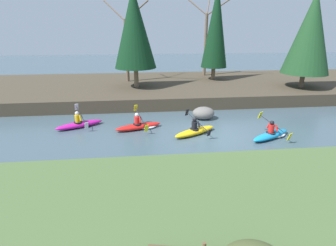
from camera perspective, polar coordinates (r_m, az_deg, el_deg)
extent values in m
plane|color=#425660|center=(14.51, 9.89, -2.85)|extent=(90.00, 90.00, 0.00)
cube|color=#4C6638|center=(8.54, 23.76, -19.27)|extent=(44.00, 7.31, 0.88)
cube|color=#473D2D|center=(23.89, 3.44, 7.79)|extent=(44.00, 11.20, 0.91)
cylinder|color=#7A664C|center=(21.91, -6.92, 9.84)|extent=(0.36, 0.36, 1.57)
cone|color=#0F3319|center=(21.55, -7.38, 19.82)|extent=(3.32, 3.32, 6.03)
cylinder|color=brown|center=(25.31, 9.79, 10.63)|extent=(0.36, 0.36, 1.16)
cone|color=#0F3319|center=(24.97, 10.39, 20.04)|extent=(2.36, 2.36, 7.14)
cylinder|color=brown|center=(24.27, 27.13, 8.28)|extent=(0.36, 0.36, 1.15)
cone|color=#1E4723|center=(23.92, 28.58, 16.80)|extent=(3.61, 3.61, 6.15)
cylinder|color=brown|center=(24.13, -8.99, 15.16)|extent=(0.28, 0.28, 5.29)
cylinder|color=brown|center=(24.89, -11.64, 22.85)|extent=(1.95, 1.66, 1.76)
cylinder|color=brown|center=(23.23, -6.97, 23.03)|extent=(2.04, 1.74, 1.55)
cylinder|color=brown|center=(25.10, -8.40, 23.23)|extent=(0.89, 2.20, 1.95)
cylinder|color=brown|center=(27.20, 8.15, 16.36)|extent=(0.28, 0.28, 5.85)
cylinder|color=brown|center=(27.81, 5.90, 24.16)|extent=(2.14, 1.82, 1.94)
cylinder|color=brown|center=(26.61, 11.50, 23.81)|extent=(2.25, 1.91, 1.70)
cylinder|color=brown|center=(28.43, 8.87, 24.18)|extent=(0.97, 2.42, 2.15)
ellipsoid|color=#1993D6|center=(15.03, 21.47, -2.48)|extent=(2.68, 1.76, 0.34)
cone|color=#1993D6|center=(16.01, 24.12, -1.43)|extent=(0.40, 0.34, 0.20)
cylinder|color=black|center=(14.94, 21.43, -2.02)|extent=(0.65, 0.65, 0.08)
cylinder|color=red|center=(14.86, 21.55, -1.12)|extent=(0.40, 0.40, 0.42)
sphere|color=black|center=(14.75, 21.71, 0.05)|extent=(0.31, 0.31, 0.23)
cylinder|color=red|center=(15.03, 21.09, -0.46)|extent=(0.18, 0.24, 0.35)
cylinder|color=red|center=(14.78, 22.57, -1.01)|extent=(0.18, 0.24, 0.35)
cylinder|color=black|center=(14.99, 22.14, -0.49)|extent=(0.90, 1.72, 0.65)
cube|color=yellow|center=(15.41, 19.45, 1.63)|extent=(0.25, 0.23, 0.41)
cube|color=yellow|center=(14.63, 24.97, -2.73)|extent=(0.25, 0.23, 0.41)
ellipsoid|color=white|center=(15.49, 22.64, -2.30)|extent=(1.30, 1.12, 0.18)
ellipsoid|color=yellow|center=(14.55, 5.86, -1.85)|extent=(2.66, 1.82, 0.34)
cone|color=yellow|center=(15.33, 9.41, -0.78)|extent=(0.40, 0.34, 0.20)
cylinder|color=black|center=(14.47, 5.73, -1.37)|extent=(0.65, 0.65, 0.08)
cylinder|color=black|center=(14.37, 5.76, -0.44)|extent=(0.41, 0.41, 0.42)
sphere|color=black|center=(14.26, 5.81, 0.78)|extent=(0.31, 0.31, 0.23)
cylinder|color=black|center=(14.58, 5.47, 0.23)|extent=(0.19, 0.24, 0.35)
cylinder|color=black|center=(14.24, 6.71, -0.31)|extent=(0.19, 0.24, 0.35)
cylinder|color=black|center=(14.47, 6.48, 0.21)|extent=(0.95, 1.70, 0.65)
cube|color=black|center=(15.06, 4.16, 2.34)|extent=(0.25, 0.23, 0.41)
cube|color=black|center=(13.93, 8.98, -2.09)|extent=(0.25, 0.23, 0.41)
ellipsoid|color=red|center=(15.28, -6.51, -0.76)|extent=(2.75, 1.40, 0.34)
cone|color=red|center=(15.66, -2.18, -0.04)|extent=(0.39, 0.30, 0.20)
cylinder|color=black|center=(15.22, -6.71, -0.28)|extent=(0.60, 0.60, 0.08)
cylinder|color=red|center=(15.13, -6.75, 0.60)|extent=(0.38, 0.38, 0.42)
sphere|color=white|center=(15.03, -6.80, 1.77)|extent=(0.29, 0.29, 0.23)
cylinder|color=red|center=(15.35, -6.67, 1.24)|extent=(0.16, 0.24, 0.35)
cylinder|color=red|center=(14.92, -6.11, 0.68)|extent=(0.16, 0.24, 0.35)
cylinder|color=black|center=(15.16, -5.94, 1.17)|extent=(0.62, 1.83, 0.65)
cube|color=yellow|center=(15.92, -7.06, 3.25)|extent=(0.24, 0.21, 0.41)
cube|color=yellow|center=(14.41, -4.70, -1.12)|extent=(0.24, 0.21, 0.41)
ellipsoid|color=white|center=(15.47, -4.56, -0.74)|extent=(1.26, 1.00, 0.18)
ellipsoid|color=#C61999|center=(16.34, -18.75, -0.35)|extent=(2.69, 1.73, 0.34)
cone|color=#C61999|center=(16.62, -14.64, 0.51)|extent=(0.40, 0.33, 0.20)
cylinder|color=black|center=(16.28, -18.98, 0.10)|extent=(0.64, 0.64, 0.08)
cylinder|color=yellow|center=(16.20, -19.08, 0.93)|extent=(0.40, 0.40, 0.42)
sphere|color=white|center=(16.10, -19.21, 2.02)|extent=(0.31, 0.31, 0.23)
cylinder|color=yellow|center=(16.41, -18.98, 1.51)|extent=(0.18, 0.24, 0.35)
cylinder|color=yellow|center=(15.97, -18.56, 1.05)|extent=(0.18, 0.24, 0.35)
cylinder|color=black|center=(16.21, -18.35, 1.50)|extent=(0.88, 1.73, 0.65)
cube|color=white|center=(17.00, -19.29, 3.35)|extent=(0.25, 0.23, 0.41)
cube|color=white|center=(15.43, -17.31, -0.54)|extent=(0.25, 0.23, 0.41)
ellipsoid|color=slate|center=(16.97, 7.72, 2.17)|extent=(1.41, 1.10, 0.80)
cylinder|color=brown|center=(6.25, 7.91, -25.06)|extent=(0.08, 0.08, 0.20)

